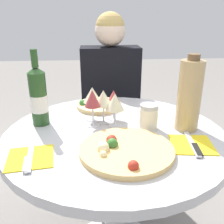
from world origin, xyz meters
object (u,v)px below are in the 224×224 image
seated_diner (111,116)px  pizza_large (125,150)px  wine_bottle (39,97)px  chair_behind_diner (110,120)px  dining_table (115,165)px  tall_carafe (189,95)px

seated_diner → pizza_large: (-0.01, -0.79, 0.20)m
wine_bottle → chair_behind_diner: bearing=61.9°
pizza_large → wine_bottle: size_ratio=1.02×
seated_diner → wine_bottle: size_ratio=3.68×
wine_bottle → dining_table: bearing=-17.5°
chair_behind_diner → pizza_large: bearing=89.2°
chair_behind_diner → seated_diner: bearing=90.0°
chair_behind_diner → seated_diner: (-0.00, -0.14, 0.09)m
wine_bottle → pizza_large: bearing=-39.6°
dining_table → seated_diner: size_ratio=0.76×
seated_diner → pizza_large: 0.81m
dining_table → wine_bottle: 0.44m
dining_table → pizza_large: (0.02, -0.18, 0.18)m
chair_behind_diner → wine_bottle: wine_bottle is taller
tall_carafe → chair_behind_diner: bearing=109.7°
wine_bottle → seated_diner: bearing=55.8°
dining_table → tall_carafe: (0.30, 0.00, 0.31)m
seated_diner → dining_table: bearing=87.0°
dining_table → tall_carafe: size_ratio=2.91×
chair_behind_diner → dining_table: bearing=87.6°
chair_behind_diner → tall_carafe: (0.27, -0.75, 0.42)m
dining_table → wine_bottle: (-0.32, 0.10, 0.29)m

